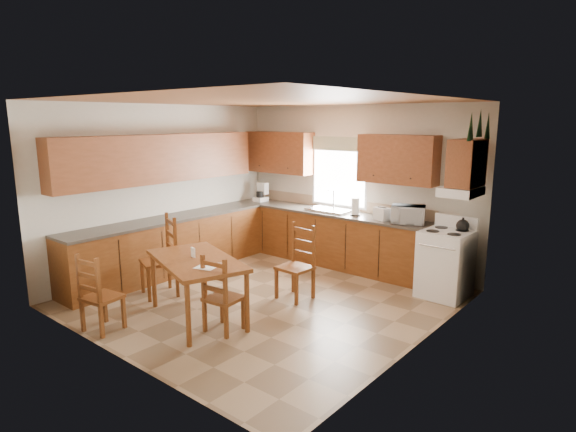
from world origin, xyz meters
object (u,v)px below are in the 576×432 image
Objects in this scene: dining_table at (197,289)px; microwave at (408,214)px; chair_near_left at (102,292)px; chair_far_right at (295,263)px; chair_far_left at (158,256)px; chair_near_right at (224,293)px; stove at (445,264)px.

microwave is at bearing 84.69° from dining_table.
chair_near_left is 2.51m from chair_far_right.
microwave reaches higher than chair_far_left.
chair_near_left is at bearing -46.06° from chair_far_left.
dining_table is (-1.36, -2.96, -0.67)m from microwave.
chair_near_left is at bearing -139.10° from microwave.
chair_far_right is at bearing -96.04° from chair_near_right.
chair_far_left reaches higher than dining_table.
chair_near_left is at bearing 32.62° from chair_near_right.
chair_near_left reaches higher than stove.
chair_far_left is at bearing -153.64° from microwave.
stove is 4.54m from chair_near_left.
microwave is at bearing -112.38° from chair_near_right.
chair_near_left reaches higher than chair_near_right.
chair_far_left is (-0.47, 1.13, 0.09)m from chair_near_left.
dining_table is (-2.06, -2.74, -0.07)m from stove.
dining_table is at bearing 11.15° from chair_far_left.
stove is at bearing -125.85° from chair_near_right.
microwave reaches higher than chair_near_left.
chair_far_right is at bearing -139.97° from microwave.
chair_near_left is 1.44m from chair_near_right.
stove is at bearing 45.16° from chair_far_right.
stove is 2.12m from chair_far_right.
chair_far_left is at bearing -76.47° from chair_near_left.
dining_table is at bearing -9.39° from chair_near_right.
microwave is 0.40× the size of chair_far_left.
microwave reaches higher than stove.
microwave is at bearing -125.65° from chair_near_left.
chair_far_right reaches higher than chair_near_left.
chair_near_left is 0.92× the size of chair_far_right.
chair_near_right is 1.35m from chair_far_right.
chair_far_left is at bearing -139.21° from stove.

